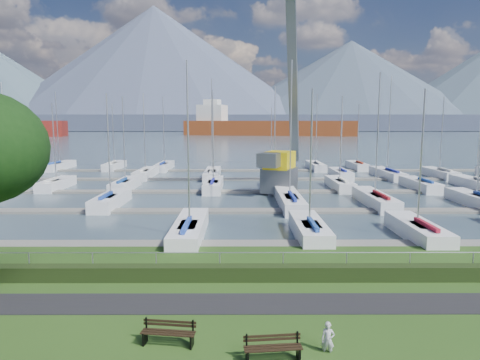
{
  "coord_description": "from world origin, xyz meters",
  "views": [
    {
      "loc": [
        -0.1,
        -19.47,
        7.35
      ],
      "look_at": [
        0.0,
        12.0,
        3.0
      ],
      "focal_mm": 32.0,
      "sensor_mm": 36.0,
      "label": 1
    }
  ],
  "objects_px": {
    "bench_left": "(169,333)",
    "crane": "(283,140)",
    "bench_right": "(273,348)",
    "person": "(328,335)"
  },
  "relations": [
    {
      "from": "bench_left",
      "to": "crane",
      "type": "xyz_separation_m",
      "value": [
        7.04,
        32.38,
        4.91
      ]
    },
    {
      "from": "bench_left",
      "to": "crane",
      "type": "height_order",
      "value": "crane"
    },
    {
      "from": "person",
      "to": "bench_right",
      "type": "bearing_deg",
      "value": -150.22
    },
    {
      "from": "bench_left",
      "to": "person",
      "type": "height_order",
      "value": "person"
    },
    {
      "from": "bench_left",
      "to": "bench_right",
      "type": "bearing_deg",
      "value": -8.39
    },
    {
      "from": "bench_left",
      "to": "crane",
      "type": "relative_size",
      "value": 0.08
    },
    {
      "from": "bench_right",
      "to": "person",
      "type": "distance_m",
      "value": 1.86
    },
    {
      "from": "person",
      "to": "crane",
      "type": "xyz_separation_m",
      "value": [
        1.88,
        32.87,
        4.75
      ]
    },
    {
      "from": "bench_right",
      "to": "crane",
      "type": "bearing_deg",
      "value": 77.94
    },
    {
      "from": "bench_left",
      "to": "person",
      "type": "xyz_separation_m",
      "value": [
        5.17,
        -0.49,
        0.16
      ]
    }
  ]
}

